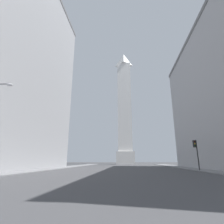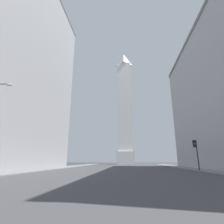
# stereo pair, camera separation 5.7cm
# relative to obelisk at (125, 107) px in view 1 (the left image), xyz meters

# --- Properties ---
(sidewalk_left) EXTENTS (5.00, 109.85, 0.15)m
(sidewalk_left) POSITION_rel_obelisk_xyz_m (-16.01, -58.59, -30.18)
(sidewalk_left) COLOR slate
(sidewalk_left) RESTS_ON ground_plane
(sidewalk_right) EXTENTS (5.00, 109.85, 0.15)m
(sidewalk_right) POSITION_rel_obelisk_xyz_m (16.01, -58.59, -30.18)
(sidewalk_right) COLOR slate
(sidewalk_right) RESTS_ON ground_plane
(obelisk) EXTENTS (9.08, 9.08, 63.47)m
(obelisk) POSITION_rel_obelisk_xyz_m (0.00, 0.00, 0.00)
(obelisk) COLOR silver
(obelisk) RESTS_ON ground_plane
(traffic_light_mid_right) EXTENTS (0.76, 0.53, 5.54)m
(traffic_light_mid_right) POSITION_rel_obelisk_xyz_m (13.72, -57.86, -26.60)
(traffic_light_mid_right) COLOR black
(traffic_light_mid_right) RESTS_ON ground_plane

